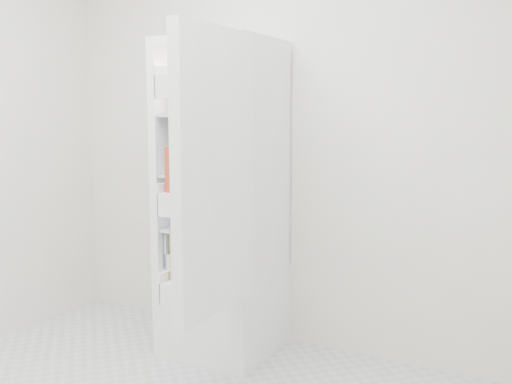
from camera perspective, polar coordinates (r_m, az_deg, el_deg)
The scene contains 21 objects.
room_walls at distance 2.19m, azimuth -15.91°, elevation 12.83°, with size 3.02×3.02×2.61m.
refrigerator at distance 3.37m, azimuth -2.88°, elevation -4.59°, with size 0.60×0.60×1.80m.
shelf_low at distance 3.31m, azimuth -3.45°, elevation -3.53°, with size 0.49×0.53×0.01m, color silver.
shelf_mid at distance 3.26m, azimuth -3.50°, elevation 1.82°, with size 0.49×0.53×0.01m, color silver.
shelf_top at distance 3.24m, azimuth -3.55°, elevation 7.63°, with size 0.49×0.53×0.01m, color silver.
crisper_left at distance 3.40m, azimuth -5.20°, elevation -5.48°, with size 0.23×0.46×0.22m, color silver, non-canonical shape.
crisper_right at distance 3.27m, azimuth -1.60°, elevation -5.96°, with size 0.23×0.46×0.22m, color silver, non-canonical shape.
condiment_jars at distance 3.17m, azimuth -5.30°, elevation 8.52°, with size 0.38×0.16×0.08m.
squeeze_bottle at distance 3.17m, azimuth 0.11°, elevation 9.30°, with size 0.05×0.05×0.17m, color white.
tub_white at distance 3.12m, azimuth -6.22°, elevation 2.55°, with size 0.15×0.15×0.10m, color silver.
tub_cream at distance 3.13m, azimuth -4.85°, elevation 2.27°, with size 0.11×0.11×0.06m, color silver.
tin_red at distance 3.07m, azimuth -2.16°, elevation 2.11°, with size 0.08×0.08×0.05m, color red.
foil_tray at distance 3.38m, azimuth -3.32°, elevation 2.50°, with size 0.16×0.12×0.04m, color silver.
tub_green at distance 3.21m, azimuth -0.91°, elevation 2.68°, with size 0.11×0.15×0.09m, color #387C3C.
red_cabbage at distance 3.28m, azimuth -2.12°, elevation -1.90°, with size 0.18×0.18×0.18m, color #551E58.
bell_pepper at distance 3.19m, azimuth -4.63°, elevation -2.91°, with size 0.10×0.10×0.10m, color red.
mushroom_bowl at distance 3.33m, azimuth -6.53°, elevation -2.69°, with size 0.16×0.16×0.08m, color #88A7CB.
salad_bag at distance 3.09m, azimuth -4.56°, elevation -3.03°, with size 0.12×0.12×0.12m, color beige.
citrus_pile at distance 3.39m, azimuth -5.37°, elevation -5.97°, with size 0.20×0.31×0.16m.
veg_pile at distance 3.28m, azimuth -1.54°, elevation -6.78°, with size 0.16×0.30×0.10m.
fridge_door at distance 2.61m, azimuth -4.61°, elevation 1.27°, with size 0.18×0.60×1.30m.
Camera 1 is at (1.51, -1.57, 1.39)m, focal length 40.00 mm.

